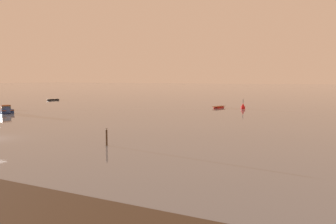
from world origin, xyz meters
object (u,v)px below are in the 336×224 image
object	(u,v)px
rowboat_moored_0	(53,100)
channel_buoy	(243,107)
motorboat_moored_2	(5,111)
mooring_post_near	(107,137)
rowboat_moored_2	(219,107)

from	to	relation	value
rowboat_moored_0	channel_buoy	size ratio (longest dim) A/B	1.79
motorboat_moored_2	mooring_post_near	world-z (taller)	mooring_post_near
channel_buoy	motorboat_moored_2	bearing A→B (deg)	-141.38
rowboat_moored_0	rowboat_moored_2	world-z (taller)	rowboat_moored_0
channel_buoy	mooring_post_near	size ratio (longest dim) A/B	1.24
rowboat_moored_0	channel_buoy	bearing A→B (deg)	104.13
rowboat_moored_0	mooring_post_near	bearing A→B (deg)	67.01
rowboat_moored_2	motorboat_moored_2	size ratio (longest dim) A/B	0.60
motorboat_moored_2	mooring_post_near	xyz separation A→B (m)	(36.02, -16.61, 0.44)
rowboat_moored_0	channel_buoy	world-z (taller)	channel_buoy
motorboat_moored_2	channel_buoy	world-z (taller)	channel_buoy
rowboat_moored_2	motorboat_moored_2	world-z (taller)	motorboat_moored_2
rowboat_moored_2	mooring_post_near	world-z (taller)	mooring_post_near
rowboat_moored_2	mooring_post_near	distance (m)	46.20
rowboat_moored_2	motorboat_moored_2	xyz separation A→B (m)	(-31.59, -29.38, 0.20)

